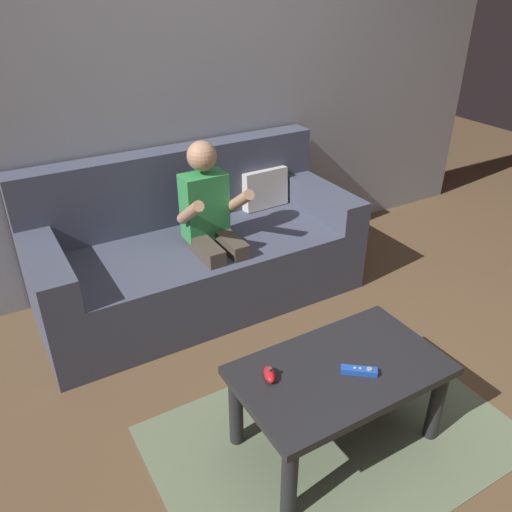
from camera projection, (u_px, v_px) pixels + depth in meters
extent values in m
plane|color=brown|center=(384.00, 441.00, 2.21)|extent=(9.34, 9.34, 0.00)
cube|color=#999EA8|center=(191.00, 71.00, 2.98)|extent=(4.67, 0.05, 2.50)
cube|color=#474C60|center=(201.00, 270.00, 3.07)|extent=(1.86, 0.80, 0.40)
cube|color=#474C60|center=(174.00, 185.00, 3.10)|extent=(1.86, 0.16, 0.46)
cube|color=#474C60|center=(44.00, 264.00, 2.56)|extent=(0.18, 0.80, 0.18)
cube|color=#474C60|center=(318.00, 197.00, 3.30)|extent=(0.18, 0.80, 0.18)
cube|color=silver|center=(263.00, 188.00, 3.35)|extent=(0.32, 0.15, 0.26)
cylinder|color=#4C4238|center=(220.00, 300.00, 2.79)|extent=(0.08, 0.08, 0.40)
cylinder|color=#4C4238|center=(243.00, 293.00, 2.86)|extent=(0.08, 0.08, 0.40)
cube|color=#4C4238|center=(206.00, 250.00, 2.79)|extent=(0.09, 0.30, 0.09)
cube|color=#4C4238|center=(230.00, 244.00, 2.85)|extent=(0.09, 0.30, 0.09)
cube|color=#33934C|center=(204.00, 206.00, 2.84)|extent=(0.25, 0.14, 0.37)
cylinder|color=tan|center=(190.00, 213.00, 2.66)|extent=(0.06, 0.27, 0.21)
cylinder|color=tan|center=(239.00, 201.00, 2.78)|extent=(0.06, 0.27, 0.21)
sphere|color=tan|center=(202.00, 156.00, 2.70)|extent=(0.16, 0.16, 0.16)
cube|color=#232326|center=(341.00, 371.00, 2.04)|extent=(0.84, 0.50, 0.04)
cylinder|color=#232326|center=(289.00, 482.00, 1.83)|extent=(0.06, 0.06, 0.36)
cylinder|color=#232326|center=(436.00, 405.00, 2.15)|extent=(0.06, 0.06, 0.36)
cylinder|color=#232326|center=(236.00, 410.00, 2.13)|extent=(0.06, 0.06, 0.36)
cylinder|color=#232326|center=(372.00, 351.00, 2.45)|extent=(0.06, 0.06, 0.36)
cube|color=#6B7A5B|center=(334.00, 437.00, 2.23)|extent=(1.50, 1.00, 0.01)
cube|color=blue|center=(359.00, 371.00, 2.00)|extent=(0.13, 0.12, 0.02)
cylinder|color=#99999E|center=(369.00, 369.00, 1.98)|extent=(0.02, 0.02, 0.00)
cylinder|color=silver|center=(360.00, 368.00, 1.99)|extent=(0.01, 0.01, 0.00)
cylinder|color=silver|center=(355.00, 368.00, 1.99)|extent=(0.01, 0.01, 0.00)
ellipsoid|color=red|center=(270.00, 374.00, 1.97)|extent=(0.07, 0.10, 0.04)
cylinder|color=#4C4C51|center=(270.00, 369.00, 1.95)|extent=(0.02, 0.02, 0.01)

